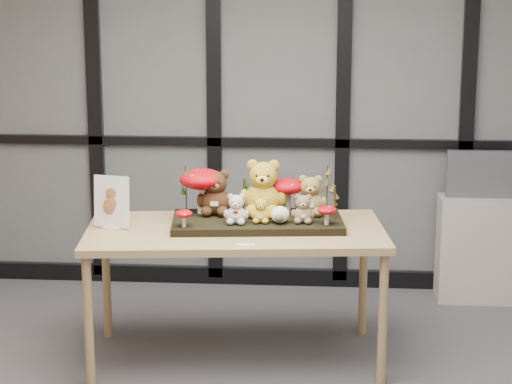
# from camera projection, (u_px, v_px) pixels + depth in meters

# --- Properties ---
(room_shell) EXTENTS (5.00, 5.00, 5.00)m
(room_shell) POSITION_uv_depth(u_px,v_px,m) (249.00, 96.00, 3.97)
(room_shell) COLOR #AFACA5
(room_shell) RESTS_ON floor
(glass_partition) EXTENTS (4.90, 0.06, 2.78)m
(glass_partition) POSITION_uv_depth(u_px,v_px,m) (278.00, 90.00, 6.43)
(glass_partition) COLOR #2D383F
(glass_partition) RESTS_ON floor
(display_table) EXTENTS (1.76, 1.01, 0.79)m
(display_table) POSITION_uv_depth(u_px,v_px,m) (236.00, 240.00, 5.26)
(display_table) COLOR #A17F57
(display_table) RESTS_ON floor
(diorama_tray) EXTENTS (1.01, 0.58, 0.04)m
(diorama_tray) POSITION_uv_depth(u_px,v_px,m) (257.00, 222.00, 5.31)
(diorama_tray) COLOR black
(diorama_tray) RESTS_ON display_table
(bear_pooh_yellow) EXTENTS (0.30, 0.27, 0.36)m
(bear_pooh_yellow) POSITION_uv_depth(u_px,v_px,m) (263.00, 184.00, 5.35)
(bear_pooh_yellow) COLOR gold
(bear_pooh_yellow) RESTS_ON diorama_tray
(bear_brown_medium) EXTENTS (0.24, 0.22, 0.29)m
(bear_brown_medium) POSITION_uv_depth(u_px,v_px,m) (216.00, 190.00, 5.37)
(bear_brown_medium) COLOR #3F2312
(bear_brown_medium) RESTS_ON diorama_tray
(bear_tan_back) EXTENTS (0.21, 0.20, 0.26)m
(bear_tan_back) POSITION_uv_depth(u_px,v_px,m) (310.00, 193.00, 5.36)
(bear_tan_back) COLOR olive
(bear_tan_back) RESTS_ON diorama_tray
(bear_small_yellow) EXTENTS (0.13, 0.12, 0.16)m
(bear_small_yellow) POSITION_uv_depth(u_px,v_px,m) (261.00, 209.00, 5.20)
(bear_small_yellow) COLOR gold
(bear_small_yellow) RESTS_ON diorama_tray
(bear_white_bow) EXTENTS (0.16, 0.14, 0.19)m
(bear_white_bow) POSITION_uv_depth(u_px,v_px,m) (236.00, 207.00, 5.17)
(bear_white_bow) COLOR silver
(bear_white_bow) RESTS_ON diorama_tray
(bear_beige_small) EXTENTS (0.15, 0.14, 0.18)m
(bear_beige_small) POSITION_uv_depth(u_px,v_px,m) (303.00, 207.00, 5.19)
(bear_beige_small) COLOR #866F4D
(bear_beige_small) RESTS_ON diorama_tray
(plush_cream_hedgehog) EXTENTS (0.09, 0.08, 0.11)m
(plush_cream_hedgehog) POSITION_uv_depth(u_px,v_px,m) (280.00, 214.00, 5.19)
(plush_cream_hedgehog) COLOR white
(plush_cream_hedgehog) RESTS_ON diorama_tray
(mushroom_back_left) EXTENTS (0.26, 0.26, 0.29)m
(mushroom_back_left) POSITION_uv_depth(u_px,v_px,m) (202.00, 189.00, 5.39)
(mushroom_back_left) COLOR #A1050C
(mushroom_back_left) RESTS_ON diorama_tray
(mushroom_back_right) EXTENTS (0.20, 0.20, 0.23)m
(mushroom_back_right) POSITION_uv_depth(u_px,v_px,m) (287.00, 194.00, 5.41)
(mushroom_back_right) COLOR #A1050C
(mushroom_back_right) RESTS_ON diorama_tray
(mushroom_front_left) EXTENTS (0.10, 0.10, 0.11)m
(mushroom_front_left) POSITION_uv_depth(u_px,v_px,m) (184.00, 217.00, 5.11)
(mushroom_front_left) COLOR #A1050C
(mushroom_front_left) RESTS_ON diorama_tray
(mushroom_front_right) EXTENTS (0.11, 0.11, 0.12)m
(mushroom_front_right) POSITION_uv_depth(u_px,v_px,m) (327.00, 214.00, 5.15)
(mushroom_front_right) COLOR #A1050C
(mushroom_front_right) RESTS_ON diorama_tray
(sprig_green_far_left) EXTENTS (0.05, 0.05, 0.28)m
(sprig_green_far_left) POSITION_uv_depth(u_px,v_px,m) (186.00, 190.00, 5.38)
(sprig_green_far_left) COLOR #0E340B
(sprig_green_far_left) RESTS_ON diorama_tray
(sprig_green_mid_left) EXTENTS (0.05, 0.05, 0.21)m
(sprig_green_mid_left) POSITION_uv_depth(u_px,v_px,m) (207.00, 194.00, 5.44)
(sprig_green_mid_left) COLOR #0E340B
(sprig_green_mid_left) RESTS_ON diorama_tray
(sprig_dry_far_right) EXTENTS (0.05, 0.05, 0.29)m
(sprig_dry_far_right) POSITION_uv_depth(u_px,v_px,m) (327.00, 190.00, 5.38)
(sprig_dry_far_right) COLOR brown
(sprig_dry_far_right) RESTS_ON diorama_tray
(sprig_dry_mid_right) EXTENTS (0.05, 0.05, 0.20)m
(sprig_dry_mid_right) POSITION_uv_depth(u_px,v_px,m) (335.00, 202.00, 5.27)
(sprig_dry_mid_right) COLOR brown
(sprig_dry_mid_right) RESTS_ON diorama_tray
(sprig_green_centre) EXTENTS (0.05, 0.05, 0.19)m
(sprig_green_centre) POSITION_uv_depth(u_px,v_px,m) (244.00, 195.00, 5.46)
(sprig_green_centre) COLOR #0E340B
(sprig_green_centre) RESTS_ON diorama_tray
(sign_holder) EXTENTS (0.21, 0.08, 0.30)m
(sign_holder) POSITION_uv_depth(u_px,v_px,m) (112.00, 204.00, 5.21)
(sign_holder) COLOR silver
(sign_holder) RESTS_ON display_table
(label_card) EXTENTS (0.09, 0.03, 0.00)m
(label_card) POSITION_uv_depth(u_px,v_px,m) (246.00, 245.00, 4.92)
(label_card) COLOR white
(label_card) RESTS_ON display_table
(cabinet) EXTENTS (0.54, 0.31, 0.72)m
(cabinet) POSITION_uv_depth(u_px,v_px,m) (477.00, 249.00, 6.37)
(cabinet) COLOR #A49E92
(cabinet) RESTS_ON floor
(monitor) EXTENTS (0.46, 0.05, 0.32)m
(monitor) POSITION_uv_depth(u_px,v_px,m) (481.00, 174.00, 6.27)
(monitor) COLOR #4E5056
(monitor) RESTS_ON cabinet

